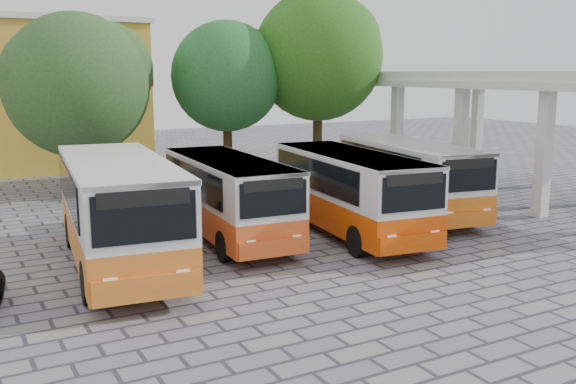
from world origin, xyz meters
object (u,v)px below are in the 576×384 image
bus_centre_left (228,193)px  bus_far_right (408,173)px  bus_centre_right (350,188)px  bus_far_left (119,206)px

bus_centre_left → bus_far_right: (7.42, 0.04, 0.07)m
bus_centre_left → bus_centre_right: 4.04m
bus_centre_left → bus_far_right: 7.42m
bus_centre_left → bus_centre_right: bus_centre_right is taller
bus_far_left → bus_centre_left: size_ratio=1.16×
bus_far_left → bus_centre_left: (3.87, 1.36, -0.22)m
bus_centre_left → bus_far_right: size_ratio=0.94×
bus_far_right → bus_centre_left: bearing=-170.5°
bus_centre_left → bus_far_left: bearing=-156.8°
bus_far_left → bus_centre_right: size_ratio=1.10×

